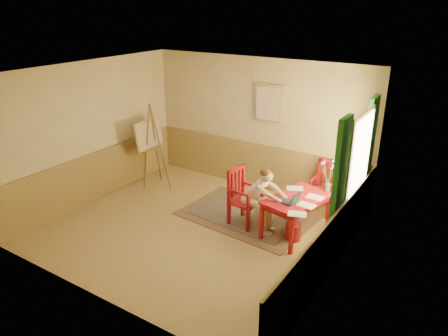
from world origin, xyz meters
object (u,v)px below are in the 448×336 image
Objects in this scene: chair_left at (243,197)px; figure at (259,196)px; chair_back at (325,187)px; laptop at (290,200)px; table at (297,202)px; easel at (150,138)px.

figure is at bearing -5.28° from chair_left.
chair_back is (1.07, 1.26, -0.03)m from chair_left.
laptop is (-0.13, -1.37, 0.26)m from chair_back.
chair_back is at bearing 85.08° from table.
easel is (-3.66, -0.80, 0.59)m from chair_back.
easel is (-3.53, 0.57, 0.33)m from laptop.
chair_left is at bearing -171.58° from table.
chair_left is at bearing 174.72° from figure.
chair_left is at bearing 173.18° from laptop.
table is 1.24× the size of chair_left.
table is 0.71× the size of easel.
figure is at bearing 172.36° from laptop.
chair_back reaches higher than table.
easel reaches higher than table.
figure is at bearing -9.54° from easel.
laptop is at bearing -7.64° from figure.
chair_left is 0.90× the size of figure.
figure is at bearing -119.78° from chair_back.
table is 3.07× the size of laptop.
laptop is (-0.03, -0.26, 0.14)m from table.
chair_left is 0.58× the size of easel.
table is 1.13m from chair_back.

